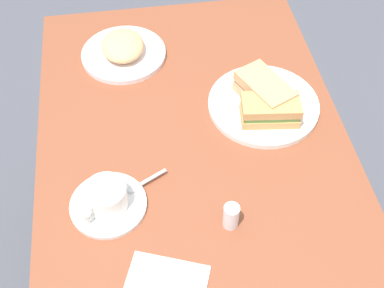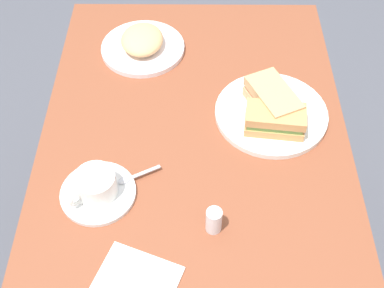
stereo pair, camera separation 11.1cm
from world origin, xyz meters
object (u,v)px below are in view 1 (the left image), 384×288
dining_table (199,204)px  coffee_saucer (108,205)px  salt_shaker (231,216)px  sandwich_front (264,91)px  coffee_cup (106,196)px  side_plate (124,54)px  sandwich_back (270,110)px  spoon (140,184)px  sandwich_plate (263,105)px

dining_table → coffee_saucer: coffee_saucer is taller
coffee_saucer → salt_shaker: 0.25m
sandwich_front → coffee_cup: size_ratio=1.75×
sandwich_front → side_plate: sandwich_front is taller
side_plate → sandwich_back: bearing=-131.7°
sandwich_back → spoon: bearing=114.2°
sandwich_plate → dining_table: bearing=133.0°
side_plate → salt_shaker: size_ratio=3.71×
sandwich_front → side_plate: size_ratio=0.74×
sandwich_plate → spoon: bearing=121.4°
dining_table → spoon: spoon is taller
coffee_cup → spoon: (0.04, -0.07, -0.03)m
sandwich_front → coffee_saucer: size_ratio=1.03×
sandwich_front → salt_shaker: bearing=155.5°
sandwich_front → dining_table: bearing=134.3°
coffee_cup → side_plate: 0.47m
dining_table → coffee_saucer: bearing=105.9°
sandwich_plate → coffee_saucer: bearing=120.7°
sandwich_front → sandwich_back: bearing=-180.0°
sandwich_front → sandwich_back: size_ratio=1.16×
coffee_cup → sandwich_back: bearing=-65.2°
coffee_cup → salt_shaker: 0.25m
dining_table → side_plate: size_ratio=5.51×
sandwich_plate → coffee_saucer: 0.45m
coffee_cup → sandwich_plate: bearing=-59.3°
sandwich_back → coffee_cup: sandwich_back is taller
spoon → salt_shaker: salt_shaker is taller
sandwich_plate → sandwich_front: sandwich_front is taller
sandwich_front → coffee_saucer: sandwich_front is taller
dining_table → side_plate: side_plate is taller
sandwich_plate → coffee_cup: bearing=120.7°
coffee_saucer → salt_shaker: size_ratio=2.66×
coffee_saucer → sandwich_plate: bearing=-59.3°
sandwich_front → salt_shaker: size_ratio=2.74×
sandwich_back → side_plate: sandwich_back is taller
sandwich_plate → side_plate: same height
dining_table → side_plate: (0.41, 0.14, 0.14)m
side_plate → salt_shaker: bearing=-161.8°
dining_table → salt_shaker: bearing=-164.0°
coffee_cup → dining_table: bearing=-73.9°
sandwich_plate → salt_shaker: bearing=155.0°
sandwich_front → spoon: 0.38m
side_plate → coffee_cup: bearing=172.2°
sandwich_back → coffee_cup: size_ratio=1.51×
coffee_cup → side_plate: bearing=-7.8°
sandwich_back → salt_shaker: 0.29m
side_plate → dining_table: bearing=-161.1°
coffee_cup → spoon: 0.08m
sandwich_front → salt_shaker: 0.35m
side_plate → salt_shaker: 0.57m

